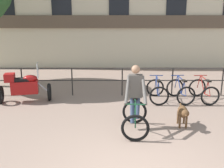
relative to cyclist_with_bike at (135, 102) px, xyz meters
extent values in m
cylinder|color=#2D2B28|center=(-3.97, 3.08, -0.24)|extent=(0.05, 0.05, 1.05)
cylinder|color=#2D2B28|center=(-2.09, 3.08, -0.24)|extent=(0.05, 0.05, 1.05)
cylinder|color=#2D2B28|center=(-0.22, 3.08, -0.24)|extent=(0.05, 0.05, 1.05)
cylinder|color=#2D2B28|center=(1.66, 3.08, -0.24)|extent=(0.05, 0.05, 1.05)
cylinder|color=#2D2B28|center=(3.53, 3.08, -0.24)|extent=(0.05, 0.05, 1.05)
cylinder|color=#2D2B28|center=(-0.22, 3.08, 0.26)|extent=(15.00, 0.04, 0.04)
cylinder|color=#2D2B28|center=(-0.22, 3.08, -0.19)|extent=(15.00, 0.04, 0.04)
cube|color=brown|center=(-0.22, 8.52, 1.84)|extent=(17.10, 0.12, 0.70)
torus|color=black|center=(-0.05, -0.69, -0.42)|extent=(0.68, 0.12, 0.68)
torus|color=black|center=(0.03, 0.41, -0.42)|extent=(0.68, 0.12, 0.68)
cylinder|color=#194C2D|center=(-0.02, -0.26, -0.19)|extent=(0.07, 0.49, 0.60)
cylinder|color=#194C2D|center=(0.01, 0.07, -0.22)|extent=(0.05, 0.23, 0.52)
cylinder|color=#194C2D|center=(-0.01, -0.16, 0.07)|extent=(0.08, 0.66, 0.10)
cylinder|color=#194C2D|center=(0.01, 0.19, -0.45)|extent=(0.06, 0.44, 0.08)
cylinder|color=#194C2D|center=(0.02, 0.29, -0.19)|extent=(0.04, 0.27, 0.47)
cylinder|color=#194C2D|center=(-0.04, -0.59, -0.16)|extent=(0.04, 0.23, 0.54)
cylinder|color=#194C2D|center=(-0.03, -0.49, 0.10)|extent=(0.48, 0.07, 0.03)
cube|color=black|center=(0.01, 0.17, 0.06)|extent=(0.14, 0.25, 0.05)
cube|color=#56514C|center=(0.01, 0.17, 0.39)|extent=(0.37, 0.24, 0.60)
sphere|color=#A87A5B|center=(0.01, 0.17, 0.83)|extent=(0.22, 0.22, 0.22)
cylinder|color=#56514C|center=(-0.22, -0.14, 0.37)|extent=(0.19, 0.72, 0.60)
cylinder|color=#56514C|center=(0.20, -0.17, 0.37)|extent=(0.10, 0.71, 0.60)
cylinder|color=#384766|center=(-0.06, 0.08, -0.25)|extent=(0.12, 0.31, 0.69)
cylinder|color=#384766|center=(0.08, 0.07, -0.19)|extent=(0.16, 0.32, 0.58)
ellipsoid|color=brown|center=(1.31, 0.24, -0.35)|extent=(0.30, 0.51, 0.31)
cylinder|color=brown|center=(1.30, 0.04, -0.33)|extent=(0.18, 0.18, 0.17)
sphere|color=brown|center=(1.28, -0.12, -0.27)|extent=(0.20, 0.20, 0.20)
cone|color=brown|center=(1.28, -0.21, -0.28)|extent=(0.12, 0.13, 0.11)
cylinder|color=brown|center=(1.33, 0.53, -0.29)|extent=(0.07, 0.17, 0.11)
cylinder|color=brown|center=(1.22, 0.09, -0.59)|extent=(0.06, 0.06, 0.35)
cylinder|color=brown|center=(1.38, 0.07, -0.59)|extent=(0.06, 0.06, 0.35)
cylinder|color=brown|center=(1.24, 0.40, -0.59)|extent=(0.06, 0.06, 0.35)
cylinder|color=brown|center=(1.41, 0.38, -0.59)|extent=(0.06, 0.06, 0.35)
torus|color=black|center=(-2.81, 2.46, -0.45)|extent=(0.23, 0.63, 0.62)
torus|color=black|center=(-4.41, 2.15, -0.45)|extent=(0.23, 0.63, 0.62)
cube|color=maroon|center=(-3.61, 2.30, -0.23)|extent=(0.95, 0.56, 0.44)
ellipsoid|color=maroon|center=(-3.41, 2.34, 0.07)|extent=(0.53, 0.40, 0.24)
cube|color=black|center=(-3.72, 2.28, 0.04)|extent=(0.61, 0.40, 0.10)
cylinder|color=#B2B2B7|center=(-3.01, 2.42, -0.27)|extent=(0.45, 0.14, 0.41)
cube|color=silver|center=(-3.15, 2.39, 0.34)|extent=(0.11, 0.44, 0.50)
cube|color=maroon|center=(-4.07, 2.21, 0.13)|extent=(0.38, 0.41, 0.28)
torus|color=black|center=(1.00, 2.96, -0.43)|extent=(0.66, 0.08, 0.66)
torus|color=black|center=(0.97, 1.91, -0.43)|extent=(0.66, 0.08, 0.66)
cylinder|color=navy|center=(0.99, 2.55, -0.20)|extent=(0.05, 0.47, 0.58)
cylinder|color=navy|center=(0.98, 2.23, -0.24)|extent=(0.04, 0.22, 0.51)
cylinder|color=navy|center=(0.99, 2.45, 0.05)|extent=(0.05, 0.63, 0.10)
cylinder|color=navy|center=(0.98, 2.12, -0.46)|extent=(0.04, 0.42, 0.07)
cylinder|color=navy|center=(0.98, 2.02, -0.21)|extent=(0.03, 0.25, 0.46)
cylinder|color=navy|center=(1.00, 2.86, -0.18)|extent=(0.03, 0.21, 0.52)
cylinder|color=navy|center=(1.00, 2.77, 0.08)|extent=(0.48, 0.04, 0.03)
cube|color=black|center=(0.98, 2.14, 0.03)|extent=(0.13, 0.24, 0.05)
torus|color=black|center=(1.74, 2.95, -0.43)|extent=(0.66, 0.14, 0.66)
torus|color=black|center=(1.87, 1.91, -0.43)|extent=(0.66, 0.14, 0.66)
cylinder|color=navy|center=(1.79, 2.55, -0.20)|extent=(0.09, 0.47, 0.58)
cylinder|color=navy|center=(1.83, 2.23, -0.24)|extent=(0.06, 0.22, 0.51)
cylinder|color=navy|center=(1.80, 2.45, 0.05)|extent=(0.11, 0.63, 0.10)
cylinder|color=navy|center=(1.84, 2.12, -0.46)|extent=(0.08, 0.42, 0.07)
cylinder|color=navy|center=(1.86, 2.02, -0.21)|extent=(0.05, 0.25, 0.46)
cylinder|color=navy|center=(1.75, 2.86, -0.18)|extent=(0.05, 0.21, 0.52)
cylinder|color=navy|center=(1.76, 2.76, 0.08)|extent=(0.48, 0.09, 0.03)
cube|color=black|center=(1.84, 2.14, 0.03)|extent=(0.15, 0.25, 0.05)
torus|color=black|center=(2.57, 2.95, -0.43)|extent=(0.66, 0.12, 0.66)
torus|color=black|center=(2.67, 1.91, -0.43)|extent=(0.66, 0.12, 0.66)
cylinder|color=maroon|center=(2.61, 2.55, -0.20)|extent=(0.08, 0.47, 0.58)
cylinder|color=maroon|center=(2.64, 2.23, -0.24)|extent=(0.05, 0.22, 0.51)
cylinder|color=maroon|center=(2.62, 2.45, 0.05)|extent=(0.09, 0.63, 0.10)
cylinder|color=maroon|center=(2.65, 2.12, -0.46)|extent=(0.07, 0.42, 0.07)
cylinder|color=maroon|center=(2.66, 2.02, -0.21)|extent=(0.05, 0.25, 0.46)
cylinder|color=maroon|center=(2.58, 2.86, -0.18)|extent=(0.05, 0.21, 0.52)
cylinder|color=maroon|center=(2.59, 2.77, 0.08)|extent=(0.48, 0.08, 0.03)
cube|color=black|center=(2.65, 2.14, 0.03)|extent=(0.14, 0.25, 0.05)
camera|label=1|loc=(-0.60, -6.41, 2.15)|focal=42.00mm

